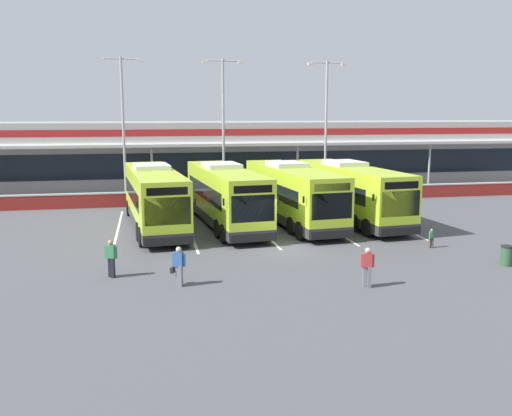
{
  "coord_description": "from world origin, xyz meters",
  "views": [
    {
      "loc": [
        -6.51,
        -27.21,
        6.9
      ],
      "look_at": [
        -0.63,
        3.0,
        1.6
      ],
      "focal_mm": 39.05,
      "sensor_mm": 36.0,
      "label": 1
    }
  ],
  "objects_px": {
    "coach_bus_centre": "(292,195)",
    "pedestrian_near_bin": "(367,266)",
    "coach_bus_right_centre": "(351,193)",
    "litter_bin": "(507,256)",
    "lamp_post_west": "(123,120)",
    "lamp_post_east": "(326,120)",
    "lamp_post_centre": "(223,120)",
    "pedestrian_with_handbag": "(179,265)",
    "pedestrian_in_dark_coat": "(111,257)",
    "coach_bus_leftmost": "(154,199)",
    "pedestrian_child": "(431,238)",
    "coach_bus_left_centre": "(225,197)"
  },
  "relations": [
    {
      "from": "coach_bus_centre",
      "to": "pedestrian_near_bin",
      "type": "bearing_deg",
      "value": -91.53
    },
    {
      "from": "coach_bus_right_centre",
      "to": "litter_bin",
      "type": "height_order",
      "value": "coach_bus_right_centre"
    },
    {
      "from": "lamp_post_west",
      "to": "lamp_post_east",
      "type": "distance_m",
      "value": 16.23
    },
    {
      "from": "coach_bus_centre",
      "to": "pedestrian_near_bin",
      "type": "height_order",
      "value": "coach_bus_centre"
    },
    {
      "from": "lamp_post_east",
      "to": "lamp_post_centre",
      "type": "bearing_deg",
      "value": -179.63
    },
    {
      "from": "lamp_post_centre",
      "to": "pedestrian_with_handbag",
      "type": "bearing_deg",
      "value": -102.3
    },
    {
      "from": "pedestrian_with_handbag",
      "to": "lamp_post_west",
      "type": "distance_m",
      "value": 23.04
    },
    {
      "from": "pedestrian_in_dark_coat",
      "to": "coach_bus_centre",
      "type": "bearing_deg",
      "value": 43.44
    },
    {
      "from": "coach_bus_leftmost",
      "to": "pedestrian_child",
      "type": "xyz_separation_m",
      "value": [
        13.91,
        -7.83,
        -1.24
      ]
    },
    {
      "from": "coach_bus_right_centre",
      "to": "pedestrian_with_handbag",
      "type": "height_order",
      "value": "coach_bus_right_centre"
    },
    {
      "from": "coach_bus_leftmost",
      "to": "coach_bus_centre",
      "type": "relative_size",
      "value": 1.0
    },
    {
      "from": "pedestrian_with_handbag",
      "to": "coach_bus_left_centre",
      "type": "bearing_deg",
      "value": 73.23
    },
    {
      "from": "coach_bus_left_centre",
      "to": "pedestrian_in_dark_coat",
      "type": "distance_m",
      "value": 11.8
    },
    {
      "from": "lamp_post_centre",
      "to": "lamp_post_east",
      "type": "xyz_separation_m",
      "value": [
        8.51,
        0.06,
        0.0
      ]
    },
    {
      "from": "coach_bus_left_centre",
      "to": "pedestrian_child",
      "type": "bearing_deg",
      "value": -39.03
    },
    {
      "from": "pedestrian_in_dark_coat",
      "to": "pedestrian_near_bin",
      "type": "distance_m",
      "value": 10.64
    },
    {
      "from": "pedestrian_child",
      "to": "lamp_post_centre",
      "type": "xyz_separation_m",
      "value": [
        -8.24,
        18.5,
        5.75
      ]
    },
    {
      "from": "coach_bus_leftmost",
      "to": "pedestrian_with_handbag",
      "type": "bearing_deg",
      "value": -86.18
    },
    {
      "from": "coach_bus_leftmost",
      "to": "coach_bus_right_centre",
      "type": "distance_m",
      "value": 12.41
    },
    {
      "from": "coach_bus_leftmost",
      "to": "lamp_post_centre",
      "type": "distance_m",
      "value": 12.89
    },
    {
      "from": "lamp_post_centre",
      "to": "litter_bin",
      "type": "relative_size",
      "value": 11.83
    },
    {
      "from": "coach_bus_right_centre",
      "to": "pedestrian_in_dark_coat",
      "type": "relative_size",
      "value": 7.62
    },
    {
      "from": "coach_bus_left_centre",
      "to": "lamp_post_east",
      "type": "relative_size",
      "value": 1.12
    },
    {
      "from": "coach_bus_left_centre",
      "to": "lamp_post_centre",
      "type": "distance_m",
      "value": 11.7
    },
    {
      "from": "coach_bus_right_centre",
      "to": "pedestrian_child",
      "type": "distance_m",
      "value": 8.03
    },
    {
      "from": "pedestrian_child",
      "to": "lamp_post_west",
      "type": "bearing_deg",
      "value": 131.1
    },
    {
      "from": "pedestrian_in_dark_coat",
      "to": "pedestrian_with_handbag",
      "type": "bearing_deg",
      "value": -32.62
    },
    {
      "from": "pedestrian_child",
      "to": "litter_bin",
      "type": "distance_m",
      "value": 4.13
    },
    {
      "from": "coach_bus_left_centre",
      "to": "pedestrian_near_bin",
      "type": "xyz_separation_m",
      "value": [
        3.85,
        -13.3,
        -0.91
      ]
    },
    {
      "from": "lamp_post_centre",
      "to": "lamp_post_east",
      "type": "distance_m",
      "value": 8.51
    },
    {
      "from": "coach_bus_right_centre",
      "to": "lamp_post_east",
      "type": "relative_size",
      "value": 1.12
    },
    {
      "from": "pedestrian_with_handbag",
      "to": "pedestrian_near_bin",
      "type": "height_order",
      "value": "same"
    },
    {
      "from": "lamp_post_west",
      "to": "pedestrian_in_dark_coat",
      "type": "bearing_deg",
      "value": -89.72
    },
    {
      "from": "coach_bus_right_centre",
      "to": "coach_bus_leftmost",
      "type": "bearing_deg",
      "value": 179.78
    },
    {
      "from": "pedestrian_child",
      "to": "litter_bin",
      "type": "relative_size",
      "value": 1.08
    },
    {
      "from": "lamp_post_centre",
      "to": "pedestrian_child",
      "type": "bearing_deg",
      "value": -66.0
    },
    {
      "from": "lamp_post_east",
      "to": "coach_bus_right_centre",
      "type": "bearing_deg",
      "value": -99.36
    },
    {
      "from": "pedestrian_child",
      "to": "pedestrian_near_bin",
      "type": "xyz_separation_m",
      "value": [
        -5.75,
        -5.52,
        0.33
      ]
    },
    {
      "from": "coach_bus_leftmost",
      "to": "lamp_post_west",
      "type": "relative_size",
      "value": 1.12
    },
    {
      "from": "coach_bus_right_centre",
      "to": "lamp_post_west",
      "type": "relative_size",
      "value": 1.12
    },
    {
      "from": "coach_bus_leftmost",
      "to": "pedestrian_child",
      "type": "bearing_deg",
      "value": -29.39
    },
    {
      "from": "lamp_post_west",
      "to": "lamp_post_centre",
      "type": "distance_m",
      "value": 7.72
    },
    {
      "from": "coach_bus_leftmost",
      "to": "lamp_post_east",
      "type": "xyz_separation_m",
      "value": [
        14.18,
        10.72,
        4.5
      ]
    },
    {
      "from": "coach_bus_right_centre",
      "to": "lamp_post_centre",
      "type": "xyz_separation_m",
      "value": [
        -6.74,
        10.71,
        4.5
      ]
    },
    {
      "from": "coach_bus_right_centre",
      "to": "lamp_post_east",
      "type": "bearing_deg",
      "value": 80.64
    },
    {
      "from": "lamp_post_east",
      "to": "pedestrian_with_handbag",
      "type": "bearing_deg",
      "value": -120.8
    },
    {
      "from": "pedestrian_in_dark_coat",
      "to": "pedestrian_child",
      "type": "height_order",
      "value": "pedestrian_in_dark_coat"
    },
    {
      "from": "pedestrian_with_handbag",
      "to": "pedestrian_near_bin",
      "type": "distance_m",
      "value": 7.54
    },
    {
      "from": "litter_bin",
      "to": "coach_bus_right_centre",
      "type": "bearing_deg",
      "value": 105.52
    },
    {
      "from": "coach_bus_left_centre",
      "to": "pedestrian_near_bin",
      "type": "relative_size",
      "value": 7.62
    }
  ]
}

